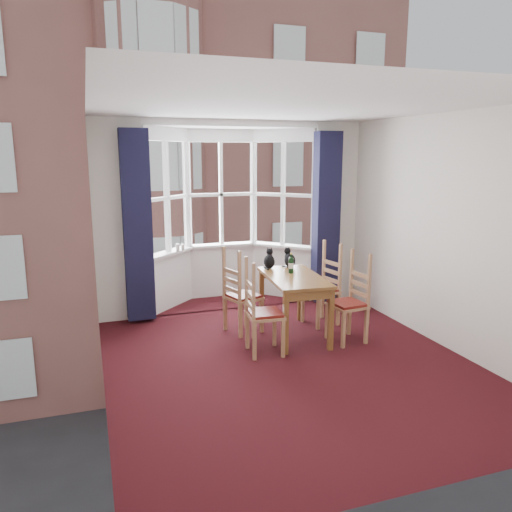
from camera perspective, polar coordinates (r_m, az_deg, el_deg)
name	(u,v)px	position (r m, az deg, el deg)	size (l,w,h in m)	color
floor	(291,366)	(5.71, 4.05, -12.38)	(4.50, 4.50, 0.00)	black
ceiling	(295,105)	(5.24, 4.51, 16.83)	(4.50, 4.50, 0.00)	white
wall_left	(96,254)	(4.89, -17.86, 0.21)	(4.50, 4.50, 0.00)	silver
wall_right	(449,233)	(6.34, 21.18, 2.49)	(4.50, 4.50, 0.00)	silver
wall_near	(429,300)	(3.39, 19.21, -4.78)	(4.00, 4.00, 0.00)	silver
wall_back_pier_left	(119,222)	(7.13, -15.40, 3.78)	(0.70, 0.12, 2.80)	silver
wall_back_pier_right	(334,213)	(8.01, 8.93, 4.88)	(0.70, 0.12, 2.80)	silver
bay_window	(225,213)	(7.88, -3.54, 4.89)	(2.76, 0.94, 2.80)	white
curtain_left	(137,227)	(6.97, -13.40, 3.30)	(0.38, 0.22, 2.60)	#171734
curtain_right	(326,218)	(7.76, 8.02, 4.32)	(0.38, 0.22, 2.60)	#171734
dining_table	(294,285)	(6.39, 4.36, -3.32)	(0.77, 1.29, 0.80)	brown
chair_left_near	(257,315)	(5.86, 0.15, -6.78)	(0.43, 0.45, 0.92)	#A97A52
chair_left_far	(238,298)	(6.53, -2.13, -4.84)	(0.51, 0.52, 0.92)	#A97A52
chair_right_near	(353,304)	(6.39, 11.05, -5.42)	(0.44, 0.46, 0.92)	#A97A52
chair_right_far	(326,290)	(6.98, 8.00, -3.85)	(0.47, 0.49, 0.92)	#A97A52
cat_left	(269,260)	(6.76, 1.53, -0.50)	(0.21, 0.24, 0.28)	black
cat_right	(290,259)	(6.85, 3.86, -0.36)	(0.17, 0.22, 0.28)	black
wine_bottle	(291,264)	(6.48, 4.02, -0.96)	(0.07, 0.07, 0.27)	black
candle_tall	(178,248)	(7.64, -8.94, 0.96)	(0.06, 0.06, 0.11)	white
candle_short	(183,247)	(7.68, -8.36, 0.98)	(0.06, 0.06, 0.10)	white
street	(122,269)	(38.03, -15.10, -1.43)	(80.00, 80.00, 0.00)	#333335
tenement_building	(145,174)	(18.94, -12.60, 9.16)	(18.40, 7.80, 15.20)	#97594E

